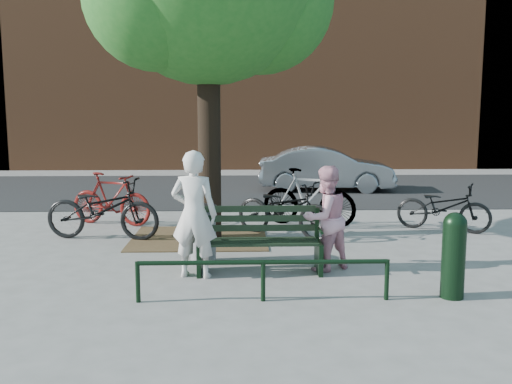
{
  "coord_description": "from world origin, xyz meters",
  "views": [
    {
      "loc": [
        -0.29,
        -7.82,
        2.29
      ],
      "look_at": [
        -0.02,
        1.0,
        1.01
      ],
      "focal_mm": 40.0,
      "sensor_mm": 36.0,
      "label": 1
    }
  ],
  "objects_px": {
    "person_right": "(325,218)",
    "person_left": "(194,214)",
    "park_bench": "(259,239)",
    "parked_car": "(326,169)",
    "litter_bin": "(203,234)",
    "bicycle_c": "(284,209)",
    "bollard": "(454,252)"
  },
  "relations": [
    {
      "from": "litter_bin",
      "to": "bollard",
      "type": "bearing_deg",
      "value": -28.89
    },
    {
      "from": "litter_bin",
      "to": "park_bench",
      "type": "bearing_deg",
      "value": -32.12
    },
    {
      "from": "person_right",
      "to": "person_left",
      "type": "bearing_deg",
      "value": -20.49
    },
    {
      "from": "person_right",
      "to": "park_bench",
      "type": "bearing_deg",
      "value": -25.75
    },
    {
      "from": "litter_bin",
      "to": "person_right",
      "type": "bearing_deg",
      "value": -14.19
    },
    {
      "from": "litter_bin",
      "to": "bicycle_c",
      "type": "distance_m",
      "value": 2.19
    },
    {
      "from": "bollard",
      "to": "bicycle_c",
      "type": "height_order",
      "value": "bollard"
    },
    {
      "from": "bicycle_c",
      "to": "parked_car",
      "type": "relative_size",
      "value": 0.52
    },
    {
      "from": "person_left",
      "to": "bicycle_c",
      "type": "xyz_separation_m",
      "value": [
        1.43,
        2.48,
        -0.36
      ]
    },
    {
      "from": "park_bench",
      "to": "person_left",
      "type": "distance_m",
      "value": 1.01
    },
    {
      "from": "person_left",
      "to": "litter_bin",
      "type": "xyz_separation_m",
      "value": [
        0.07,
        0.76,
        -0.44
      ]
    },
    {
      "from": "park_bench",
      "to": "person_right",
      "type": "height_order",
      "value": "person_right"
    },
    {
      "from": "person_left",
      "to": "parked_car",
      "type": "distance_m",
      "value": 8.92
    },
    {
      "from": "bollard",
      "to": "parked_car",
      "type": "bearing_deg",
      "value": 90.81
    },
    {
      "from": "litter_bin",
      "to": "bicycle_c",
      "type": "height_order",
      "value": "bicycle_c"
    },
    {
      "from": "bollard",
      "to": "bicycle_c",
      "type": "relative_size",
      "value": 0.54
    },
    {
      "from": "bicycle_c",
      "to": "parked_car",
      "type": "xyz_separation_m",
      "value": [
        1.66,
        5.89,
        0.11
      ]
    },
    {
      "from": "bollard",
      "to": "parked_car",
      "type": "relative_size",
      "value": 0.28
    },
    {
      "from": "litter_bin",
      "to": "parked_car",
      "type": "xyz_separation_m",
      "value": [
        3.02,
        7.6,
        0.18
      ]
    },
    {
      "from": "parked_car",
      "to": "bollard",
      "type": "bearing_deg",
      "value": -174.71
    },
    {
      "from": "bicycle_c",
      "to": "person_left",
      "type": "bearing_deg",
      "value": -175.72
    },
    {
      "from": "park_bench",
      "to": "bollard",
      "type": "distance_m",
      "value": 2.63
    },
    {
      "from": "bollard",
      "to": "parked_car",
      "type": "height_order",
      "value": "parked_car"
    },
    {
      "from": "park_bench",
      "to": "litter_bin",
      "type": "bearing_deg",
      "value": 147.88
    },
    {
      "from": "park_bench",
      "to": "person_left",
      "type": "bearing_deg",
      "value": -165.08
    },
    {
      "from": "park_bench",
      "to": "parked_car",
      "type": "height_order",
      "value": "parked_car"
    },
    {
      "from": "park_bench",
      "to": "person_left",
      "type": "relative_size",
      "value": 0.99
    },
    {
      "from": "person_right",
      "to": "bicycle_c",
      "type": "distance_m",
      "value": 2.22
    },
    {
      "from": "person_left",
      "to": "parked_car",
      "type": "relative_size",
      "value": 0.46
    },
    {
      "from": "park_bench",
      "to": "parked_car",
      "type": "relative_size",
      "value": 0.46
    },
    {
      "from": "bollard",
      "to": "litter_bin",
      "type": "distance_m",
      "value": 3.61
    },
    {
      "from": "park_bench",
      "to": "litter_bin",
      "type": "height_order",
      "value": "park_bench"
    }
  ]
}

